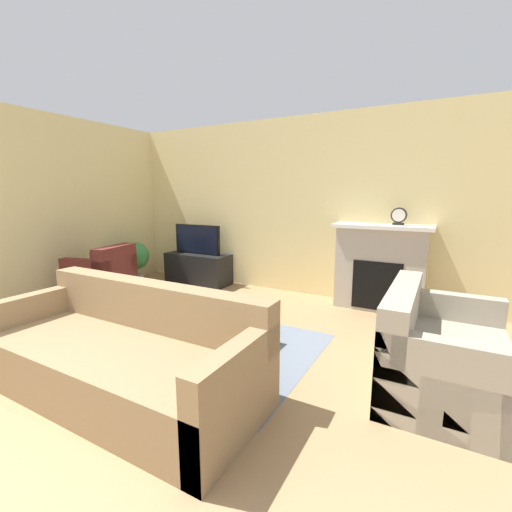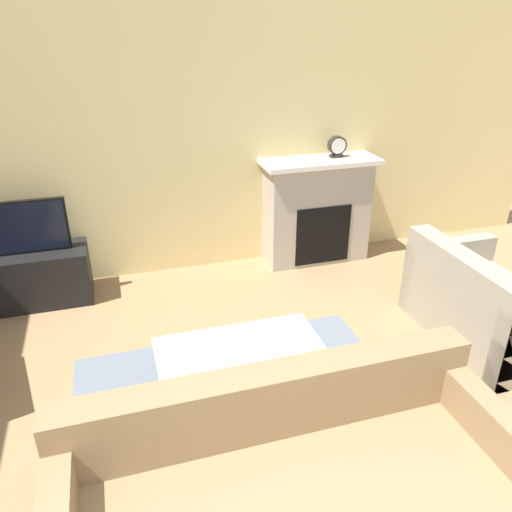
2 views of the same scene
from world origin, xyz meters
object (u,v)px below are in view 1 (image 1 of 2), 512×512
Objects in this scene: armchair_by_window at (103,280)px; mantel_clock at (399,216)px; potted_plant at (135,258)px; couch_sectional at (124,356)px; couch_loveseat at (439,355)px; tv at (197,239)px; coffee_table at (204,305)px.

mantel_clock is at bearing 100.26° from armchair_by_window.
mantel_clock reaches higher than potted_plant.
mantel_clock reaches higher than couch_sectional.
mantel_clock reaches higher than armchair_by_window.
couch_sectional is 2.51m from couch_loveseat.
potted_plant is at bearing -177.06° from armchair_by_window.
armchair_by_window is 4.26m from mantel_clock.
potted_plant is at bearing -143.98° from tv.
coffee_table is at bearing 89.29° from couch_sectional.
coffee_table is 2.73m from mantel_clock.
tv reaches higher than coffee_table.
couch_sectional is at bearing -117.96° from mantel_clock.
armchair_by_window is 0.78× the size of coffee_table.
couch_loveseat is 1.75× the size of potted_plant.
tv is at bearing 144.07° from armchair_by_window.
couch_sectional is at bearing -90.71° from coffee_table.
couch_sectional is 2.62× the size of armchair_by_window.
coffee_table is at bearing -27.69° from potted_plant.
mantel_clock is at bearing 10.33° from potted_plant.
mantel_clock is (3.85, 1.55, 0.97)m from armchair_by_window.
mantel_clock reaches higher than couch_loveseat.
potted_plant is (-2.44, 1.28, 0.06)m from coffee_table.
coffee_table is at bearing 94.44° from couch_loveseat.
tv is at bearing -177.90° from mantel_clock.
coffee_table is 1.52× the size of potted_plant.
potted_plant is at bearing 136.31° from couch_sectional.
couch_sectional is (1.58, -2.95, -0.50)m from tv.
tv is 0.39× the size of couch_sectional.
couch_loveseat is 2.19m from coffee_table.
couch_loveseat is at bearing -24.71° from tv.
couch_sectional is 1.78× the size of couch_loveseat.
coffee_table is (0.01, 1.04, 0.13)m from couch_sectional.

